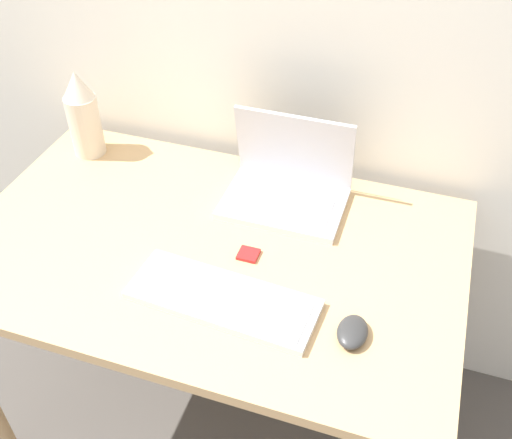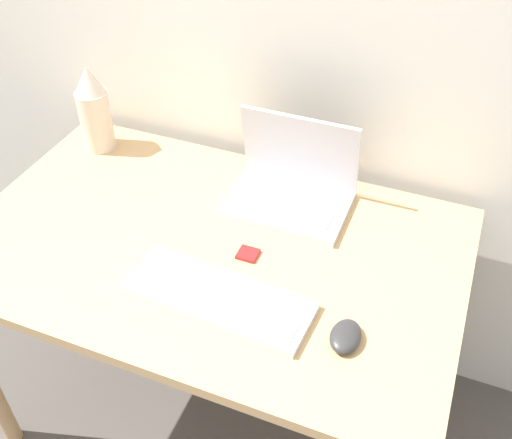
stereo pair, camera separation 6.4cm
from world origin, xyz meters
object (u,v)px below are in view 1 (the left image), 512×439
mouse (352,332)px  mp3_player (248,254)px  laptop (288,184)px  keyboard (223,299)px  vase (83,115)px

mouse → mp3_player: (-0.30, 0.17, -0.01)m
laptop → keyboard: bearing=-94.7°
laptop → mouse: bearing=-57.2°
keyboard → mp3_player: 0.16m
laptop → keyboard: (-0.03, -0.41, -0.04)m
mouse → mp3_player: mouse is taller
laptop → mp3_player: bearing=-96.4°
mouse → mp3_player: size_ratio=1.91×
mp3_player → mouse: bearing=-29.5°
mp3_player → keyboard: bearing=-92.1°
laptop → vase: 0.65m
laptop → vase: vase is taller
mouse → vase: bearing=153.7°
keyboard → vase: size_ratio=1.68×
mouse → vase: 1.02m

